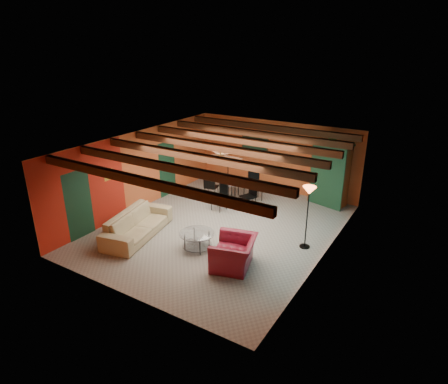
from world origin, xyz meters
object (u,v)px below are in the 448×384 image
Objects in this scene: armchair at (234,253)px; coffee_table at (197,241)px; potted_plant at (333,137)px; armoire at (330,175)px; sofa at (138,224)px; dining_table at (233,187)px; vase at (234,170)px; floor_lamp at (307,218)px.

armchair reaches higher than coffee_table.
armoire is at bearing 0.00° from potted_plant.
sofa is 3.89m from dining_table.
armchair is 5.45m from armoire.
armchair reaches higher than sofa.
vase is at bearing -165.44° from armchair.
armoire is 1.33m from potted_plant.
dining_table reaches higher than sofa.
floor_lamp is 3.82m from vase.
potted_plant reaches higher than vase.
vase is (0.00, 0.00, 0.66)m from dining_table.
armoire is (0.76, 5.36, 0.70)m from armchair.
armchair is 4.35m from vase.
vase reaches higher than sofa.
vase is at bearing -28.87° from sofa.
armchair is 0.65× the size of floor_lamp.
armchair is 5.78m from potted_plant.
armoire is (2.92, 1.68, 0.52)m from dining_table.
potted_plant reaches higher than dining_table.
armchair is at bearing -122.35° from floor_lamp.
armchair is 0.55× the size of armoire.
armoire is 12.25× the size of vase.
floor_lamp reaches higher than sofa.
armoire is 3.48m from floor_lamp.
armoire is 4.59× the size of potted_plant.
coffee_table is 3.55m from dining_table.
armoire is at bearing 156.04° from armchair.
armchair is 0.55× the size of dining_table.
vase is at bearing 0.00° from dining_table.
coffee_table is 5.51× the size of vase.
coffee_table is at bearing -116.00° from armchair.
vase is (-2.16, 3.68, 0.84)m from armchair.
floor_lamp is at bearing -27.63° from dining_table.
floor_lamp reaches higher than dining_table.
coffee_table is at bearing -112.24° from potted_plant.
armchair is at bearing -10.14° from coffee_table.
armchair is 2.32m from floor_lamp.
floor_lamp reaches higher than vase.
vase is (1.13, 3.72, 0.85)m from sofa.
coffee_table is (1.96, 0.28, -0.13)m from sofa.
armoire reaches higher than armchair.
vase reaches higher than coffee_table.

